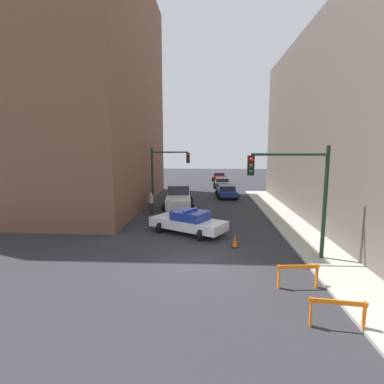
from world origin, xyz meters
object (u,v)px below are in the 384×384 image
Objects in this scene: barrier_mid at (298,272)px; parked_car_mid at (222,183)px; barrier_front at (337,309)px; traffic_cone at (235,241)px; traffic_light_near at (300,185)px; traffic_light_far at (164,168)px; pedestrian_crossing at (168,211)px; pedestrian_corner at (151,203)px; parked_car_far at (219,176)px; parked_car_near at (227,191)px; white_truck at (178,197)px; police_car at (188,222)px.

parked_car_mid is at bearing 93.16° from barrier_mid.
barrier_front is 2.43× the size of traffic_cone.
traffic_light_near is 1.00× the size of traffic_light_far.
pedestrian_crossing is 3.47m from pedestrian_corner.
pedestrian_crossing is at bearing 159.30° from pedestrian_corner.
parked_car_far reaches higher than barrier_mid.
barrier_mid is at bearing -105.00° from traffic_light_near.
pedestrian_corner is at bearing -101.19° from traffic_light_far.
barrier_front is at bearing -94.28° from traffic_light_near.
pedestrian_corner reaches higher than traffic_cone.
pedestrian_crossing is (-4.58, -18.52, 0.19)m from parked_car_mid.
pedestrian_crossing is (-4.72, -10.94, 0.19)m from parked_car_near.
white_truck is 13.91m from parked_car_mid.
barrier_front is 2.59m from barrier_mid.
police_car is 7.62× the size of traffic_cone.
pedestrian_corner is (-6.29, -23.90, 0.19)m from parked_car_far.
parked_car_near is at bearing -179.44° from pedestrian_crossing.
barrier_front is 1.00× the size of barrier_mid.
traffic_light_far reaches higher than white_truck.
parked_car_near is 2.63× the size of pedestrian_corner.
parked_car_near is 6.66× the size of traffic_cone.
parked_car_far is (-2.37, 33.39, -2.86)m from traffic_light_near.
white_truck is at bearing 111.92° from barrier_mid.
traffic_light_near is at bearing -57.66° from traffic_light_far.
traffic_light_far is 1.04× the size of police_car.
white_truck is at bearing -33.02° from traffic_light_far.
traffic_light_far is at bearing 114.93° from barrier_mid.
white_truck reaches higher than parked_car_far.
white_truck reaches higher than pedestrian_crossing.
traffic_light_near is at bearing 171.14° from pedestrian_corner.
parked_car_far is (-0.04, 8.36, 0.00)m from parked_car_mid.
parked_car_mid is (3.01, 20.97, -0.05)m from police_car.
pedestrian_corner reaches higher than parked_car_near.
barrier_mid is (1.59, -36.31, -0.06)m from parked_car_far.
barrier_front is (1.77, -22.93, -0.06)m from parked_car_near.
police_car is 6.37m from pedestrian_corner.
traffic_light_near is 1.04× the size of police_car.
traffic_cone is at bearing -94.22° from parked_car_near.
parked_car_mid is at bearing 88.77° from parked_car_near.
traffic_cone is at bearing 165.73° from pedestrian_corner.
parked_car_mid is at bearing 66.94° from white_truck.
police_car reaches higher than parked_car_mid.
traffic_light_near reaches higher than traffic_cone.
traffic_light_far is 4.13m from pedestrian_corner.
parked_car_far is at bearing -66.00° from pedestrian_corner.
pedestrian_crossing is at bearing 118.45° from barrier_front.
traffic_light_far is at bearing 115.60° from traffic_cone.
traffic_light_near reaches higher than pedestrian_crossing.
traffic_light_far is 12.68m from traffic_cone.
parked_car_near reaches higher than traffic_cone.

